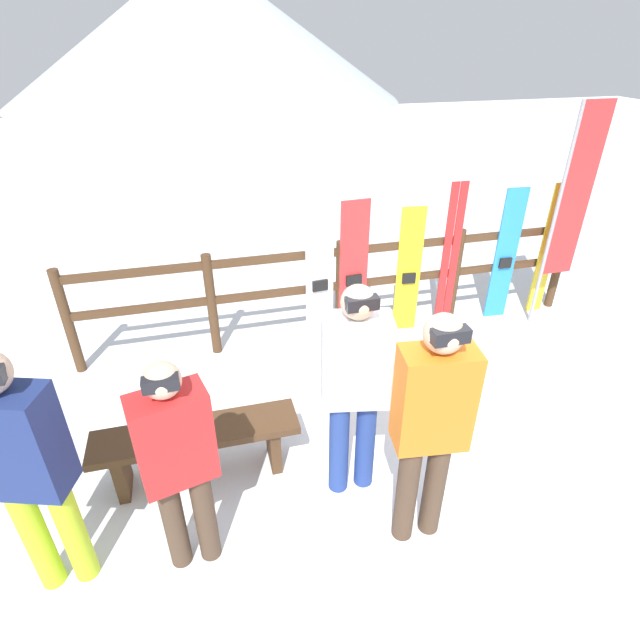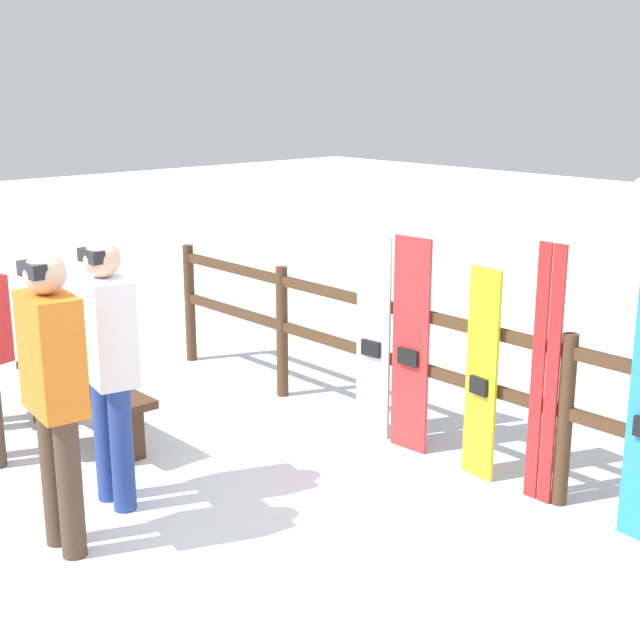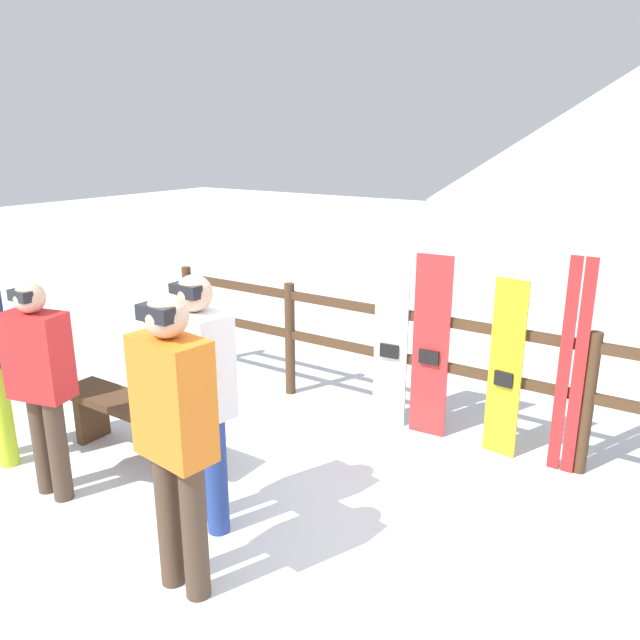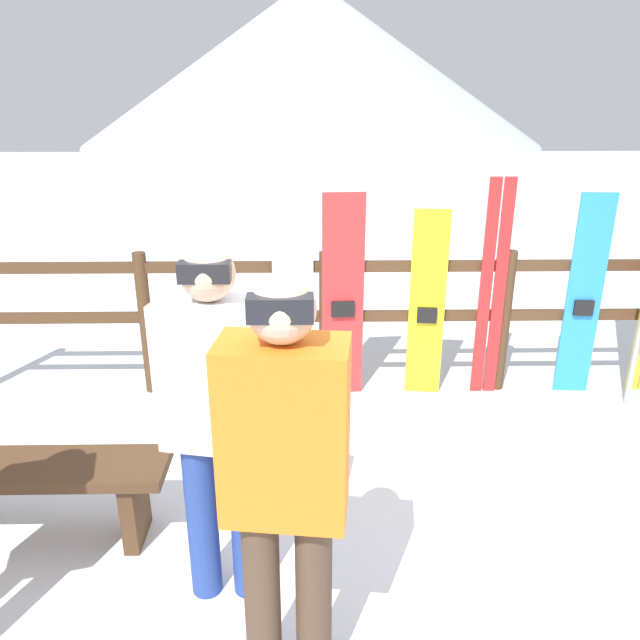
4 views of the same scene
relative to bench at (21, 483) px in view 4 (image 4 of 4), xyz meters
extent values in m
plane|color=white|center=(1.64, -0.13, -0.36)|extent=(40.00, 40.00, 0.00)
cone|color=#B2BCD1|center=(1.64, 23.74, 2.64)|extent=(18.00, 18.00, 6.00)
cylinder|color=#4C331E|center=(0.25, 1.74, 0.21)|extent=(0.10, 0.10, 1.14)
cylinder|color=#4C331E|center=(1.64, 1.74, 0.21)|extent=(0.10, 0.10, 1.14)
cylinder|color=#4C331E|center=(3.03, 1.74, 0.21)|extent=(0.10, 0.10, 1.14)
cube|color=#4C331E|center=(1.64, 1.74, 0.27)|extent=(5.56, 0.05, 0.08)
cube|color=#4C331E|center=(1.64, 1.74, 0.67)|extent=(5.56, 0.05, 0.08)
cube|color=#4C331E|center=(0.00, 0.00, 0.09)|extent=(1.54, 0.36, 0.06)
cube|color=#4C331E|center=(0.58, 0.00, -0.15)|extent=(0.08, 0.29, 0.42)
cylinder|color=#4C3828|center=(1.33, -0.89, 0.07)|extent=(0.14, 0.14, 0.85)
cylinder|color=#4C3828|center=(1.53, -0.89, 0.07)|extent=(0.14, 0.14, 0.85)
cube|color=orange|center=(1.43, -0.89, 0.83)|extent=(0.47, 0.30, 0.67)
sphere|color=#D8B293|center=(1.43, -0.89, 1.28)|extent=(0.23, 0.23, 0.23)
cube|color=black|center=(1.43, -0.96, 1.31)|extent=(0.21, 0.08, 0.08)
cylinder|color=navy|center=(1.01, -0.37, 0.06)|extent=(0.15, 0.15, 0.83)
cylinder|color=navy|center=(1.21, -0.37, 0.06)|extent=(0.15, 0.15, 0.83)
cube|color=white|center=(1.11, -0.37, 0.80)|extent=(0.49, 0.33, 0.66)
sphere|color=#D8B293|center=(1.11, -0.37, 1.25)|extent=(0.23, 0.23, 0.23)
cube|color=black|center=(1.11, -0.44, 1.28)|extent=(0.20, 0.08, 0.08)
cube|color=white|center=(1.39, 1.68, 0.42)|extent=(0.31, 0.06, 1.55)
cube|color=black|center=(1.39, 1.66, 0.34)|extent=(0.17, 0.05, 0.12)
cube|color=red|center=(1.77, 1.68, 0.43)|extent=(0.32, 0.05, 1.59)
cube|color=black|center=(1.77, 1.66, 0.36)|extent=(0.18, 0.04, 0.12)
cube|color=yellow|center=(2.41, 1.68, 0.37)|extent=(0.27, 0.05, 1.47)
cube|color=black|center=(2.41, 1.66, 0.30)|extent=(0.15, 0.05, 0.12)
cube|color=red|center=(2.85, 1.69, 0.49)|extent=(0.09, 0.02, 1.69)
cube|color=red|center=(2.95, 1.69, 0.49)|extent=(0.09, 0.02, 1.69)
cube|color=#288CE0|center=(3.60, 1.68, 0.43)|extent=(0.26, 0.04, 1.58)
cube|color=black|center=(3.60, 1.66, 0.35)|extent=(0.15, 0.04, 0.12)
camera|label=1|loc=(0.21, -2.93, 2.72)|focal=28.00mm
camera|label=2|loc=(5.88, -2.93, 2.27)|focal=50.00mm
camera|label=3|loc=(3.74, -2.97, 2.16)|focal=35.00mm
camera|label=4|loc=(1.52, -2.76, 1.97)|focal=35.00mm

